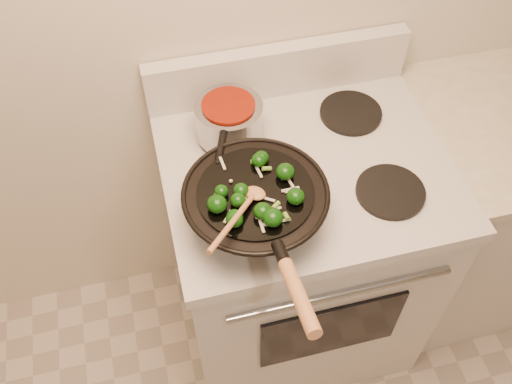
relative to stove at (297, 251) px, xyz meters
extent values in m
cube|color=silver|center=(0.00, 0.00, -0.03)|extent=(0.76, 0.64, 0.88)
cube|color=silver|center=(0.00, 0.00, 0.43)|extent=(0.78, 0.66, 0.04)
cube|color=silver|center=(0.00, 0.30, 0.53)|extent=(0.78, 0.05, 0.16)
cylinder|color=#979A9F|center=(0.00, -0.33, 0.31)|extent=(0.60, 0.02, 0.02)
cube|color=black|center=(0.00, -0.33, 0.08)|extent=(0.42, 0.01, 0.28)
cylinder|color=black|center=(-0.18, -0.15, 0.46)|extent=(0.18, 0.18, 0.01)
cylinder|color=black|center=(0.18, -0.15, 0.46)|extent=(0.18, 0.18, 0.01)
cylinder|color=black|center=(-0.18, 0.15, 0.46)|extent=(0.18, 0.18, 0.01)
cylinder|color=black|center=(0.18, 0.15, 0.46)|extent=(0.18, 0.18, 0.01)
cube|color=silver|center=(0.75, 0.03, -0.03)|extent=(0.76, 0.60, 0.88)
torus|color=black|center=(-0.18, -0.15, 0.56)|extent=(0.35, 0.35, 0.01)
cylinder|color=black|center=(-0.18, -0.15, 0.57)|extent=(0.28, 0.28, 0.01)
cylinder|color=black|center=(-0.17, -0.35, 0.60)|extent=(0.03, 0.06, 0.04)
cylinder|color=#B27646|center=(-0.17, -0.47, 0.63)|extent=(0.04, 0.19, 0.07)
ellipsoid|color=#0C3708|center=(-0.15, -0.07, 0.58)|extent=(0.04, 0.04, 0.03)
cylinder|color=#4F8830|center=(-0.14, -0.07, 0.58)|extent=(0.02, 0.02, 0.02)
ellipsoid|color=#0C3708|center=(-0.18, -0.22, 0.59)|extent=(0.04, 0.04, 0.04)
ellipsoid|color=#0C3708|center=(-0.21, -0.15, 0.58)|extent=(0.04, 0.04, 0.03)
ellipsoid|color=#0C3708|center=(-0.10, -0.20, 0.59)|extent=(0.04, 0.04, 0.04)
cylinder|color=#4F8830|center=(-0.09, -0.20, 0.58)|extent=(0.01, 0.02, 0.01)
ellipsoid|color=#0C3708|center=(-0.16, -0.25, 0.59)|extent=(0.05, 0.05, 0.04)
ellipsoid|color=#0C3708|center=(-0.23, -0.18, 0.58)|extent=(0.04, 0.04, 0.03)
ellipsoid|color=#0C3708|center=(-0.14, -0.07, 0.58)|extent=(0.04, 0.04, 0.03)
cylinder|color=#4F8830|center=(-0.13, -0.07, 0.58)|extent=(0.02, 0.02, 0.01)
ellipsoid|color=#0C3708|center=(-0.26, -0.14, 0.58)|extent=(0.03, 0.03, 0.03)
ellipsoid|color=#0C3708|center=(-0.25, -0.23, 0.59)|extent=(0.04, 0.04, 0.03)
ellipsoid|color=#0C3708|center=(-0.28, -0.18, 0.59)|extent=(0.05, 0.05, 0.04)
cylinder|color=#4F8830|center=(-0.26, -0.18, 0.58)|extent=(0.02, 0.02, 0.02)
ellipsoid|color=#0C3708|center=(-0.10, -0.13, 0.59)|extent=(0.04, 0.04, 0.04)
ellipsoid|color=#0C3708|center=(-0.25, -0.22, 0.58)|extent=(0.04, 0.04, 0.03)
cube|color=beige|center=(-0.24, -0.05, 0.57)|extent=(0.01, 0.04, 0.00)
cube|color=beige|center=(-0.26, -0.21, 0.57)|extent=(0.03, 0.03, 0.00)
cube|color=beige|center=(-0.17, -0.25, 0.57)|extent=(0.04, 0.01, 0.00)
cube|color=beige|center=(-0.17, -0.22, 0.57)|extent=(0.04, 0.01, 0.00)
cube|color=beige|center=(-0.10, -0.17, 0.57)|extent=(0.04, 0.01, 0.00)
cube|color=beige|center=(-0.21, -0.17, 0.57)|extent=(0.02, 0.03, 0.00)
cube|color=beige|center=(-0.16, -0.18, 0.57)|extent=(0.03, 0.03, 0.00)
cube|color=beige|center=(-0.09, -0.16, 0.57)|extent=(0.01, 0.05, 0.00)
cube|color=beige|center=(-0.14, -0.25, 0.57)|extent=(0.04, 0.01, 0.00)
cube|color=beige|center=(-0.16, -0.10, 0.57)|extent=(0.01, 0.04, 0.00)
cube|color=beige|center=(-0.16, -0.22, 0.57)|extent=(0.04, 0.01, 0.00)
cube|color=beige|center=(-0.10, -0.18, 0.57)|extent=(0.04, 0.01, 0.00)
cube|color=beige|center=(-0.19, -0.25, 0.57)|extent=(0.01, 0.04, 0.00)
cylinder|color=#679B32|center=(-0.15, -0.21, 0.58)|extent=(0.02, 0.02, 0.01)
cylinder|color=#679B32|center=(-0.27, -0.15, 0.58)|extent=(0.02, 0.03, 0.02)
cylinder|color=#679B32|center=(-0.16, -0.07, 0.58)|extent=(0.01, 0.02, 0.01)
cylinder|color=#679B32|center=(-0.13, -0.25, 0.58)|extent=(0.02, 0.02, 0.01)
cylinder|color=#679B32|center=(-0.14, -0.10, 0.58)|extent=(0.03, 0.02, 0.01)
sphere|color=beige|center=(-0.23, -0.11, 0.57)|extent=(0.01, 0.01, 0.01)
sphere|color=beige|center=(-0.11, -0.13, 0.57)|extent=(0.01, 0.01, 0.01)
sphere|color=beige|center=(-0.20, -0.23, 0.57)|extent=(0.01, 0.01, 0.01)
sphere|color=beige|center=(-0.17, -0.21, 0.57)|extent=(0.01, 0.01, 0.01)
ellipsoid|color=#B27646|center=(-0.18, -0.17, 0.58)|extent=(0.06, 0.06, 0.01)
cylinder|color=#B27646|center=(-0.25, -0.25, 0.60)|extent=(0.15, 0.17, 0.06)
cylinder|color=#979A9F|center=(-0.18, 0.15, 0.51)|extent=(0.19, 0.19, 0.10)
cylinder|color=#6E1205|center=(-0.18, 0.15, 0.57)|extent=(0.14, 0.14, 0.01)
cylinder|color=black|center=(-0.23, 0.01, 0.56)|extent=(0.06, 0.11, 0.02)
camera|label=1|loc=(-0.38, -0.95, 1.62)|focal=40.00mm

